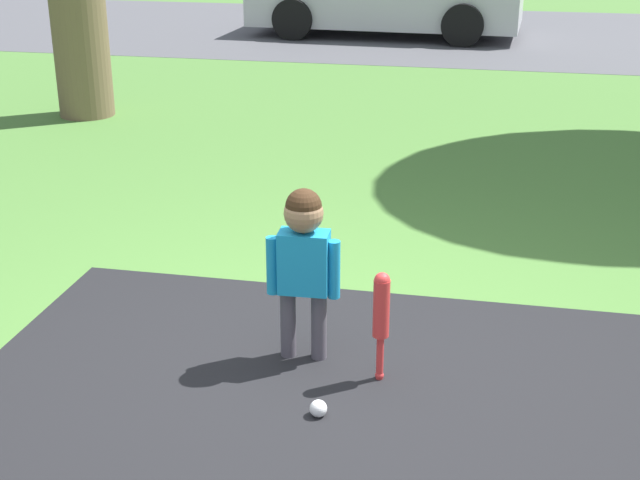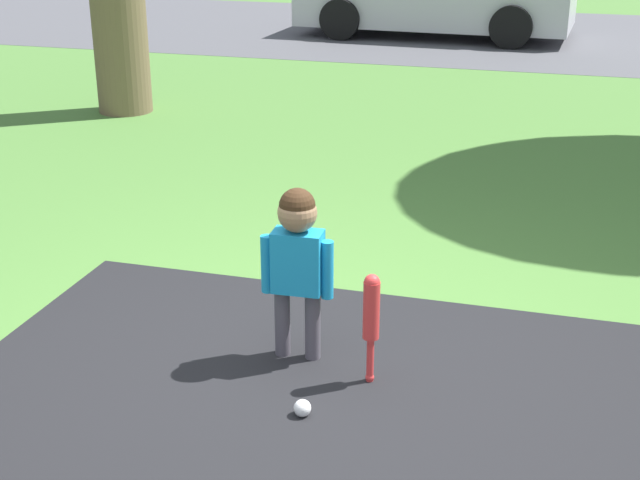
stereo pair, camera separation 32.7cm
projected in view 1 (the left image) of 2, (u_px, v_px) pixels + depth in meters
ground_plane at (296, 375)px, 4.27m from camera, size 60.00×60.00×0.00m
street_strip at (451, 33)px, 14.20m from camera, size 40.00×6.00×0.01m
child at (303, 251)px, 4.22m from camera, size 0.36×0.19×0.88m
baseball_bat at (381, 312)px, 4.10m from camera, size 0.08×0.08×0.55m
sports_ball at (318, 408)px, 3.92m from camera, size 0.08×0.08×0.08m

